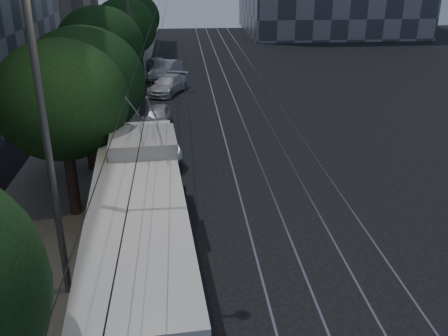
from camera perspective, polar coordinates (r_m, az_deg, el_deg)
name	(u,v)px	position (r m, az deg, el deg)	size (l,w,h in m)	color
ground	(253,278)	(16.69, 3.33, -12.43)	(120.00, 120.00, 0.00)	black
sidewalk	(102,108)	(35.17, -13.73, 6.65)	(5.00, 90.00, 0.15)	slate
tram_rails	(248,106)	(35.09, 2.74, 7.14)	(4.52, 90.00, 0.02)	gray
overhead_wires	(136,58)	(34.10, -9.99, 12.33)	(2.23, 90.00, 6.00)	black
trolleybus	(141,231)	(15.83, -9.51, -7.11)	(3.64, 13.19, 5.63)	#B9B9BB
pickup_silver	(140,140)	(26.11, -9.53, 3.14)	(2.96, 6.42, 1.78)	#B1B5B9
car_white_a	(157,117)	(30.49, -7.64, 5.75)	(1.58, 3.92, 1.34)	#AEAEB2
car_white_b	(168,85)	(38.43, -6.45, 9.44)	(1.82, 4.49, 1.30)	silver
car_white_c	(165,70)	(43.36, -6.72, 11.11)	(1.54, 4.40, 1.45)	silver
car_white_d	(159,66)	(45.14, -7.47, 11.51)	(1.63, 4.06, 1.38)	silver
tree_1	(62,100)	(19.34, -18.08, 7.36)	(4.92, 4.92, 7.04)	black
tree_2	(84,82)	(23.72, -15.74, 9.40)	(5.56, 5.56, 6.90)	black
tree_3	(100,47)	(32.60, -13.96, 13.32)	(5.46, 5.46, 6.94)	black
tree_4	(125,28)	(42.85, -11.29, 15.46)	(5.25, 5.25, 6.61)	black
tree_5	(132,17)	(50.27, -10.46, 16.58)	(5.24, 5.24, 6.58)	black
streetlamp_near	(55,82)	(13.76, -18.77, 9.28)	(2.68, 0.44, 11.22)	#5A5A5C
streetlamp_far	(133,11)	(38.81, -10.32, 17.20)	(2.36, 0.44, 9.73)	#5A5A5C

